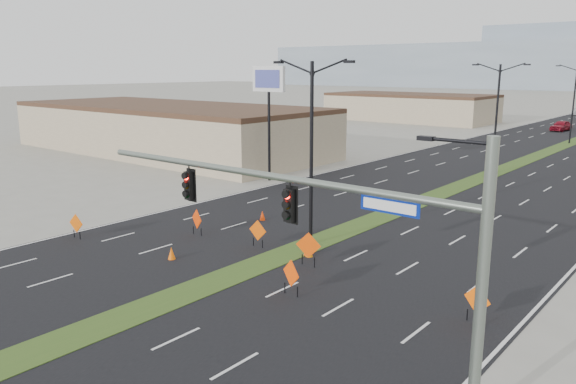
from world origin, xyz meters
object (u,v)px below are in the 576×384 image
Objects in this scene: streetlight_1 at (497,115)px; signal_mast at (336,228)px; cone_2 at (309,251)px; construction_sign_3 at (308,246)px; streetlight_2 at (574,102)px; pole_sign_west at (269,87)px; construction_sign_0 at (76,224)px; construction_sign_4 at (291,275)px; car_left at (561,126)px; cone_1 at (307,250)px; construction_sign_2 at (258,231)px; cone_0 at (172,253)px; streetlight_0 at (311,148)px; construction_sign_5 at (477,301)px; construction_sign_1 at (197,220)px; cone_3 at (262,216)px.

signal_mast is at bearing -77.31° from streetlight_1.
construction_sign_3 is at bearing -54.43° from cone_2.
streetlight_2 is 45.85m from pole_sign_west.
construction_sign_3 is (13.18, 4.81, 0.18)m from construction_sign_0.
signal_mast reaches higher than construction_sign_4.
car_left is 60.08m from pole_sign_west.
pole_sign_west reaches higher than car_left.
streetlight_1 is 1.02× the size of pole_sign_west.
streetlight_1 and streetlight_2 have the same top height.
car_left is at bearing 94.62° from cone_1.
construction_sign_2 is 2.32× the size of cone_0.
construction_sign_4 is at bearing -59.48° from streetlight_0.
construction_sign_5 is at bearing -12.24° from cone_2.
cone_2 is at bearing -87.73° from streetlight_1.
construction_sign_4 is 2.40× the size of cone_1.
pole_sign_west is (-2.82, 20.05, 7.19)m from construction_sign_0.
construction_sign_1 is 7.59m from cone_2.
construction_sign_5 is at bearing 0.72° from construction_sign_0.
streetlight_0 is 1.00× the size of streetlight_2.
streetlight_0 is 6.89× the size of construction_sign_0.
signal_mast reaches higher than construction_sign_1.
streetlight_1 reaches higher than construction_sign_0.
pole_sign_west is (-14.00, 12.42, 2.62)m from streetlight_0.
streetlight_0 is 6.52× the size of construction_sign_2.
pole_sign_west reaches higher than construction_sign_1.
construction_sign_5 is (7.22, 2.43, -0.03)m from construction_sign_4.
pole_sign_west is (-24.88, 16.19, 7.12)m from construction_sign_5.
construction_sign_0 is at bearing -154.27° from cone_2.
cone_2 is at bearing 4.80° from construction_sign_2.
cone_2 is (-0.82, 1.15, -0.70)m from construction_sign_3.
streetlight_1 is at bearing 63.40° from construction_sign_0.
construction_sign_2 is at bearing 21.60° from construction_sign_0.
cone_3 is at bearing 156.09° from construction_sign_4.
streetlight_0 is at bearing -90.00° from streetlight_2.
construction_sign_4 is (3.66, -62.21, -4.47)m from streetlight_2.
construction_sign_1 is at bearing -176.29° from construction_sign_2.
cone_3 is 15.40m from pole_sign_west.
construction_sign_3 reaches higher than construction_sign_1.
construction_sign_1 is 2.39× the size of cone_2.
cone_1 is (1.00, -1.59, -5.08)m from streetlight_0.
streetlight_0 reaches higher than construction_sign_2.
construction_sign_0 is 0.90× the size of construction_sign_4.
streetlight_0 is at bearing 43.27° from construction_sign_2.
car_left is 3.09× the size of construction_sign_5.
streetlight_2 is at bearing 68.07° from pole_sign_west.
cone_3 is (-14.09, 12.13, -4.47)m from signal_mast.
construction_sign_3 is at bearing -88.05° from streetlight_2.
construction_sign_2 is (-2.00, -30.16, -4.52)m from streetlight_1.
streetlight_0 is 14.28m from construction_sign_0.
construction_sign_1 is 8.32m from construction_sign_3.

